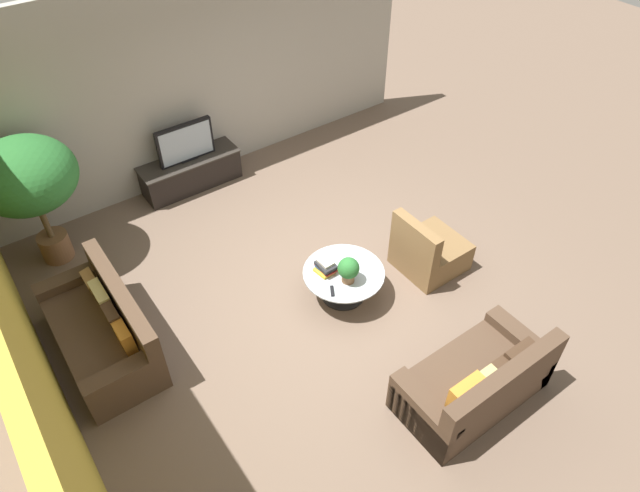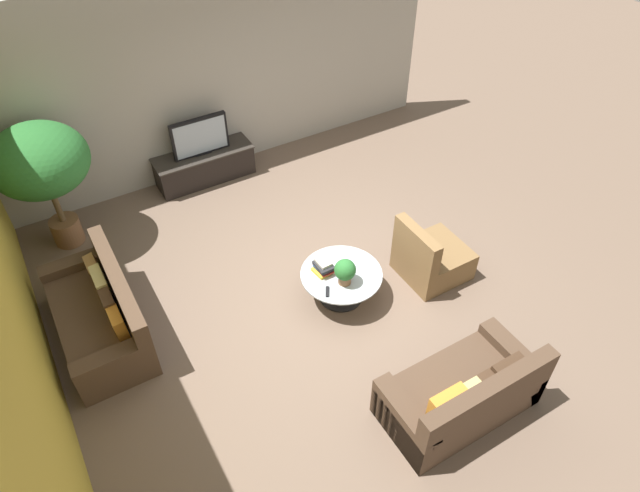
{
  "view_description": "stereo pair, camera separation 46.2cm",
  "coord_description": "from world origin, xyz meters",
  "px_view_note": "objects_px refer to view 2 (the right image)",
  "views": [
    {
      "loc": [
        -2.94,
        -3.99,
        5.33
      ],
      "look_at": [
        0.06,
        0.18,
        0.55
      ],
      "focal_mm": 32.0,
      "sensor_mm": 36.0,
      "label": 1
    },
    {
      "loc": [
        -2.55,
        -4.24,
        5.33
      ],
      "look_at": [
        0.06,
        0.18,
        0.55
      ],
      "focal_mm": 32.0,
      "sensor_mm": 36.0,
      "label": 2
    }
  ],
  "objects_px": {
    "television": "(200,137)",
    "couch_near_entry": "(462,394)",
    "couch_by_wall": "(101,316)",
    "potted_palm_tall": "(40,164)",
    "armchair_wicker": "(431,258)",
    "media_console": "(205,165)",
    "coffee_table": "(341,280)",
    "potted_plant_tabletop": "(345,271)"
  },
  "relations": [
    {
      "from": "potted_palm_tall",
      "to": "potted_plant_tabletop",
      "type": "xyz_separation_m",
      "value": [
        2.63,
        -2.92,
        -0.69
      ]
    },
    {
      "from": "armchair_wicker",
      "to": "television",
      "type": "bearing_deg",
      "value": 26.39
    },
    {
      "from": "media_console",
      "to": "potted_palm_tall",
      "type": "relative_size",
      "value": 0.85
    },
    {
      "from": "media_console",
      "to": "potted_palm_tall",
      "type": "bearing_deg",
      "value": -169.75
    },
    {
      "from": "couch_by_wall",
      "to": "armchair_wicker",
      "type": "xyz_separation_m",
      "value": [
        3.87,
        -1.17,
        -0.02
      ]
    },
    {
      "from": "coffee_table",
      "to": "couch_near_entry",
      "type": "xyz_separation_m",
      "value": [
        0.21,
        -1.98,
        0.01
      ]
    },
    {
      "from": "media_console",
      "to": "couch_by_wall",
      "type": "bearing_deg",
      "value": -134.05
    },
    {
      "from": "media_console",
      "to": "armchair_wicker",
      "type": "xyz_separation_m",
      "value": [
        1.69,
        -3.42,
        0.02
      ]
    },
    {
      "from": "armchair_wicker",
      "to": "potted_plant_tabletop",
      "type": "distance_m",
      "value": 1.28
    },
    {
      "from": "television",
      "to": "couch_near_entry",
      "type": "bearing_deg",
      "value": -82.16
    },
    {
      "from": "television",
      "to": "coffee_table",
      "type": "distance_m",
      "value": 3.25
    },
    {
      "from": "coffee_table",
      "to": "potted_palm_tall",
      "type": "xyz_separation_m",
      "value": [
        -2.68,
        2.78,
        1.0
      ]
    },
    {
      "from": "television",
      "to": "potted_palm_tall",
      "type": "distance_m",
      "value": 2.27
    },
    {
      "from": "potted_plant_tabletop",
      "to": "armchair_wicker",
      "type": "bearing_deg",
      "value": -4.63
    },
    {
      "from": "television",
      "to": "couch_by_wall",
      "type": "distance_m",
      "value": 3.17
    },
    {
      "from": "television",
      "to": "couch_by_wall",
      "type": "height_order",
      "value": "television"
    },
    {
      "from": "coffee_table",
      "to": "potted_plant_tabletop",
      "type": "xyz_separation_m",
      "value": [
        -0.05,
        -0.14,
        0.31
      ]
    },
    {
      "from": "couch_by_wall",
      "to": "potted_plant_tabletop",
      "type": "xyz_separation_m",
      "value": [
        2.63,
        -1.06,
        0.3
      ]
    },
    {
      "from": "potted_plant_tabletop",
      "to": "media_console",
      "type": "bearing_deg",
      "value": 97.82
    },
    {
      "from": "coffee_table",
      "to": "couch_near_entry",
      "type": "relative_size",
      "value": 0.62
    },
    {
      "from": "coffee_table",
      "to": "potted_palm_tall",
      "type": "bearing_deg",
      "value": 133.95
    },
    {
      "from": "media_console",
      "to": "television",
      "type": "height_order",
      "value": "television"
    },
    {
      "from": "armchair_wicker",
      "to": "potted_plant_tabletop",
      "type": "bearing_deg",
      "value": 85.37
    },
    {
      "from": "television",
      "to": "potted_palm_tall",
      "type": "xyz_separation_m",
      "value": [
        -2.18,
        -0.39,
        0.52
      ]
    },
    {
      "from": "media_console",
      "to": "couch_near_entry",
      "type": "xyz_separation_m",
      "value": [
        0.71,
        -5.15,
        0.04
      ]
    },
    {
      "from": "television",
      "to": "coffee_table",
      "type": "height_order",
      "value": "television"
    },
    {
      "from": "television",
      "to": "couch_by_wall",
      "type": "bearing_deg",
      "value": -134.07
    },
    {
      "from": "media_console",
      "to": "couch_by_wall",
      "type": "distance_m",
      "value": 3.13
    },
    {
      "from": "media_console",
      "to": "armchair_wicker",
      "type": "bearing_deg",
      "value": -63.62
    },
    {
      "from": "couch_by_wall",
      "to": "potted_palm_tall",
      "type": "distance_m",
      "value": 2.11
    },
    {
      "from": "media_console",
      "to": "coffee_table",
      "type": "bearing_deg",
      "value": -81.02
    },
    {
      "from": "television",
      "to": "media_console",
      "type": "bearing_deg",
      "value": 90.0
    },
    {
      "from": "couch_by_wall",
      "to": "potted_plant_tabletop",
      "type": "bearing_deg",
      "value": 67.97
    },
    {
      "from": "couch_by_wall",
      "to": "couch_near_entry",
      "type": "relative_size",
      "value": 1.13
    },
    {
      "from": "couch_by_wall",
      "to": "potted_plant_tabletop",
      "type": "height_order",
      "value": "couch_by_wall"
    },
    {
      "from": "coffee_table",
      "to": "armchair_wicker",
      "type": "height_order",
      "value": "armchair_wicker"
    },
    {
      "from": "media_console",
      "to": "potted_palm_tall",
      "type": "xyz_separation_m",
      "value": [
        -2.18,
        -0.39,
        1.03
      ]
    },
    {
      "from": "armchair_wicker",
      "to": "potted_palm_tall",
      "type": "relative_size",
      "value": 0.48
    },
    {
      "from": "couch_near_entry",
      "to": "potted_plant_tabletop",
      "type": "bearing_deg",
      "value": -82.13
    },
    {
      "from": "media_console",
      "to": "coffee_table",
      "type": "height_order",
      "value": "media_console"
    },
    {
      "from": "media_console",
      "to": "coffee_table",
      "type": "xyz_separation_m",
      "value": [
        0.5,
        -3.17,
        0.03
      ]
    },
    {
      "from": "couch_near_entry",
      "to": "potted_plant_tabletop",
      "type": "distance_m",
      "value": 1.88
    }
  ]
}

